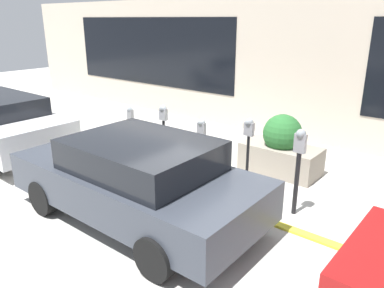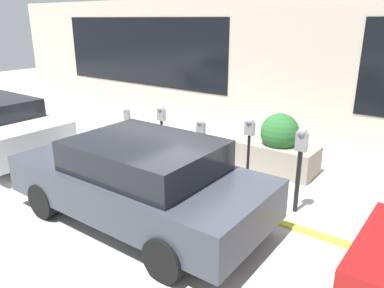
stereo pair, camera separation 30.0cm
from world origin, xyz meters
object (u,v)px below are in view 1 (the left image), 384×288
(parking_meter_nearest, at_px, (299,158))
(parking_meter_farthest, at_px, (131,127))
(parking_meter_second, at_px, (248,139))
(parking_meter_fourth, at_px, (164,124))
(parking_meter_middle, at_px, (201,136))
(planter_box, at_px, (281,149))
(parked_car_middle, at_px, (137,178))

(parking_meter_nearest, relative_size, parking_meter_farthest, 1.17)
(parking_meter_second, height_order, parking_meter_fourth, parking_meter_second)
(parking_meter_second, height_order, parking_meter_farthest, parking_meter_second)
(parking_meter_nearest, xyz_separation_m, parking_meter_farthest, (4.09, 0.03, -0.20))
(parking_meter_second, distance_m, parking_meter_fourth, 2.11)
(parking_meter_nearest, xyz_separation_m, parking_meter_fourth, (3.07, -0.00, 0.05))
(parking_meter_middle, xyz_separation_m, planter_box, (-1.00, -1.53, -0.46))
(planter_box, bearing_deg, parking_meter_middle, 56.83)
(parking_meter_middle, bearing_deg, parking_meter_fourth, 0.79)
(parking_meter_farthest, bearing_deg, planter_box, -152.69)
(parking_meter_second, bearing_deg, parking_meter_fourth, -0.12)
(parking_meter_second, xyz_separation_m, parking_meter_farthest, (3.13, 0.02, -0.33))
(parking_meter_second, bearing_deg, parking_meter_farthest, 0.42)
(parking_meter_middle, height_order, planter_box, parking_meter_middle)
(planter_box, xyz_separation_m, parked_car_middle, (0.89, 3.37, 0.22))
(parking_meter_farthest, xyz_separation_m, parked_car_middle, (-2.15, 1.80, -0.08))
(parking_meter_farthest, bearing_deg, parking_meter_second, -179.58)
(parking_meter_fourth, height_order, parked_car_middle, parking_meter_fourth)
(parking_meter_nearest, bearing_deg, parking_meter_fourth, -0.00)
(parking_meter_middle, bearing_deg, parking_meter_farthest, 1.16)
(parking_meter_fourth, xyz_separation_m, parking_meter_farthest, (1.02, 0.03, -0.24))
(parking_meter_second, height_order, parking_meter_middle, parking_meter_second)
(parked_car_middle, bearing_deg, parking_meter_nearest, -137.58)
(parking_meter_second, bearing_deg, planter_box, -86.86)
(parking_meter_nearest, height_order, planter_box, parking_meter_nearest)
(planter_box, bearing_deg, parking_meter_second, 93.14)
(parked_car_middle, bearing_deg, planter_box, -105.61)
(parking_meter_nearest, bearing_deg, parking_meter_middle, -0.39)
(parking_meter_second, relative_size, parking_meter_fourth, 1.04)
(planter_box, bearing_deg, parking_meter_farthest, 27.31)
(parking_meter_nearest, xyz_separation_m, parking_meter_middle, (2.05, -0.01, -0.03))
(planter_box, height_order, parked_car_middle, parked_car_middle)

